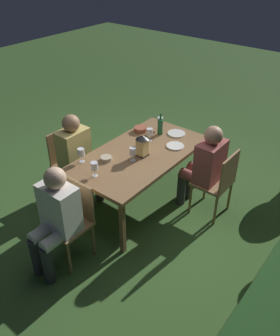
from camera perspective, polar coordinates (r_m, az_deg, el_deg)
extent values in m
plane|color=#385B28|center=(4.62, 0.00, -5.33)|extent=(16.00, 16.00, 0.00)
cube|color=olive|center=(4.21, 0.00, 2.25)|extent=(1.73, 0.93, 0.04)
cube|color=olive|center=(5.15, 2.04, 3.75)|extent=(0.05, 0.05, 0.69)
cube|color=olive|center=(4.19, -11.10, -4.75)|extent=(0.05, 0.05, 0.69)
cube|color=olive|center=(4.79, 9.67, 0.77)|extent=(0.05, 0.05, 0.69)
cube|color=olive|center=(3.74, -2.83, -9.53)|extent=(0.05, 0.05, 0.69)
cube|color=#937047|center=(4.30, 11.53, -2.25)|extent=(0.42, 0.40, 0.03)
cube|color=#937047|center=(4.11, 14.15, -0.63)|extent=(0.40, 0.03, 0.42)
cylinder|color=#937047|center=(4.36, 8.11, -4.95)|extent=(0.03, 0.03, 0.42)
cylinder|color=#937047|center=(4.62, 10.46, -2.74)|extent=(0.03, 0.03, 0.42)
cylinder|color=#937047|center=(4.24, 12.03, -6.66)|extent=(0.03, 0.03, 0.42)
cylinder|color=#937047|center=(4.51, 14.20, -4.29)|extent=(0.03, 0.03, 0.42)
cube|color=#9E4C47|center=(4.17, 11.21, 1.00)|extent=(0.38, 0.24, 0.50)
sphere|color=tan|center=(4.00, 11.75, 5.17)|extent=(0.21, 0.21, 0.21)
cylinder|color=#9E4C47|center=(4.29, 8.67, -1.55)|extent=(0.13, 0.36, 0.13)
cylinder|color=#9E4C47|center=(4.42, 9.87, -0.49)|extent=(0.13, 0.36, 0.13)
cylinder|color=#333338|center=(4.49, 6.67, -3.31)|extent=(0.11, 0.11, 0.45)
cylinder|color=#333338|center=(4.61, 7.88, -2.26)|extent=(0.11, 0.11, 0.45)
cube|color=#937047|center=(4.60, -10.76, 0.46)|extent=(0.42, 0.40, 0.03)
cube|color=#937047|center=(4.61, -12.61, 3.59)|extent=(0.40, 0.02, 0.42)
cylinder|color=#937047|center=(4.71, -7.48, -1.60)|extent=(0.03, 0.03, 0.42)
cylinder|color=#937047|center=(4.52, -10.69, -3.64)|extent=(0.03, 0.03, 0.42)
cylinder|color=#937047|center=(4.93, -10.28, -0.18)|extent=(0.03, 0.03, 0.42)
cylinder|color=#937047|center=(4.74, -13.45, -2.06)|extent=(0.03, 0.03, 0.42)
cube|color=tan|center=(4.42, -10.59, 3.08)|extent=(0.38, 0.24, 0.50)
sphere|color=#997051|center=(4.26, -11.06, 7.07)|extent=(0.21, 0.21, 0.21)
cylinder|color=tan|center=(4.50, -8.24, 0.39)|extent=(0.13, 0.36, 0.13)
cylinder|color=tan|center=(4.40, -9.90, -0.62)|extent=(0.13, 0.36, 0.13)
cylinder|color=#333338|center=(4.54, -6.59, -2.82)|extent=(0.11, 0.11, 0.45)
cylinder|color=#333338|center=(4.44, -8.20, -3.88)|extent=(0.11, 0.11, 0.45)
cube|color=#937047|center=(3.71, -11.60, -8.94)|extent=(0.40, 0.42, 0.03)
cube|color=#937047|center=(3.65, -9.80, -4.83)|extent=(0.03, 0.40, 0.42)
cylinder|color=#937047|center=(3.69, -11.31, -14.10)|extent=(0.03, 0.03, 0.42)
cylinder|color=#937047|center=(3.90, -14.90, -11.46)|extent=(0.03, 0.03, 0.42)
cylinder|color=#937047|center=(3.84, -7.48, -11.31)|extent=(0.03, 0.03, 0.42)
cylinder|color=#937047|center=(4.04, -11.14, -8.95)|extent=(0.03, 0.03, 0.42)
cube|color=white|center=(3.51, -12.81, -6.23)|extent=(0.24, 0.38, 0.50)
sphere|color=#D1A889|center=(3.31, -13.54, -1.62)|extent=(0.21, 0.21, 0.21)
cylinder|color=white|center=(3.55, -13.10, -10.88)|extent=(0.36, 0.13, 0.13)
cylinder|color=white|center=(3.66, -14.94, -9.56)|extent=(0.36, 0.13, 0.13)
cylinder|color=#333338|center=(3.66, -14.58, -14.85)|extent=(0.11, 0.11, 0.45)
cylinder|color=#333338|center=(3.77, -16.34, -13.44)|extent=(0.11, 0.11, 0.45)
cube|color=black|center=(4.14, 0.36, 2.15)|extent=(0.12, 0.12, 0.01)
cube|color=#F9D17A|center=(4.09, 0.37, 3.44)|extent=(0.11, 0.11, 0.20)
cone|color=black|center=(4.03, 0.37, 4.98)|extent=(0.15, 0.15, 0.05)
cylinder|color=#1E5B2D|center=(4.57, 3.27, 6.59)|extent=(0.07, 0.07, 0.20)
cylinder|color=#1E5B2D|center=(4.50, 3.33, 8.23)|extent=(0.03, 0.03, 0.09)
cylinder|color=silver|center=(4.08, -9.32, 1.05)|extent=(0.06, 0.06, 0.00)
cylinder|color=silver|center=(4.06, -9.37, 1.55)|extent=(0.01, 0.01, 0.08)
cylinder|color=silver|center=(4.02, -9.47, 2.55)|extent=(0.08, 0.08, 0.08)
cylinder|color=maroon|center=(4.03, -9.44, 2.26)|extent=(0.07, 0.07, 0.03)
cylinder|color=silver|center=(4.05, -1.14, 1.23)|extent=(0.06, 0.06, 0.00)
cylinder|color=silver|center=(4.02, -1.15, 1.74)|extent=(0.01, 0.01, 0.08)
cylinder|color=silver|center=(3.98, -1.16, 2.75)|extent=(0.08, 0.08, 0.08)
cylinder|color=maroon|center=(3.99, -1.16, 2.45)|extent=(0.07, 0.07, 0.03)
cylinder|color=silver|center=(4.45, 1.53, 4.44)|extent=(0.06, 0.06, 0.00)
cylinder|color=silver|center=(4.43, 1.54, 4.92)|extent=(0.01, 0.01, 0.08)
cylinder|color=silver|center=(4.39, 1.55, 5.86)|extent=(0.08, 0.08, 0.08)
cylinder|color=maroon|center=(4.40, 1.55, 5.59)|extent=(0.07, 0.07, 0.03)
cylinder|color=silver|center=(3.82, -7.25, -1.23)|extent=(0.06, 0.06, 0.00)
cylinder|color=silver|center=(3.80, -7.29, -0.71)|extent=(0.01, 0.01, 0.08)
cylinder|color=silver|center=(3.75, -7.38, 0.33)|extent=(0.08, 0.08, 0.08)
cylinder|color=maroon|center=(3.77, -7.36, 0.03)|extent=(0.07, 0.07, 0.03)
cylinder|color=silver|center=(4.74, 3.21, 6.31)|extent=(0.06, 0.06, 0.00)
cylinder|color=silver|center=(4.72, 3.23, 6.76)|extent=(0.01, 0.01, 0.08)
cylinder|color=silver|center=(4.68, 3.26, 7.66)|extent=(0.08, 0.08, 0.08)
cylinder|color=maroon|center=(4.69, 3.25, 7.40)|extent=(0.07, 0.07, 0.03)
cylinder|color=white|center=(4.34, 5.67, 3.56)|extent=(0.21, 0.21, 0.01)
cylinder|color=silver|center=(4.63, 5.87, 5.55)|extent=(0.23, 0.23, 0.01)
cylinder|color=#BCAD8E|center=(4.06, -5.47, 1.55)|extent=(0.13, 0.13, 0.04)
cylinder|color=#424C1E|center=(4.06, -5.48, 1.66)|extent=(0.11, 0.11, 0.01)
cylinder|color=#9E5138|center=(4.66, 0.06, 6.27)|extent=(0.17, 0.17, 0.06)
cylinder|color=tan|center=(4.66, 0.06, 6.40)|extent=(0.14, 0.14, 0.02)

